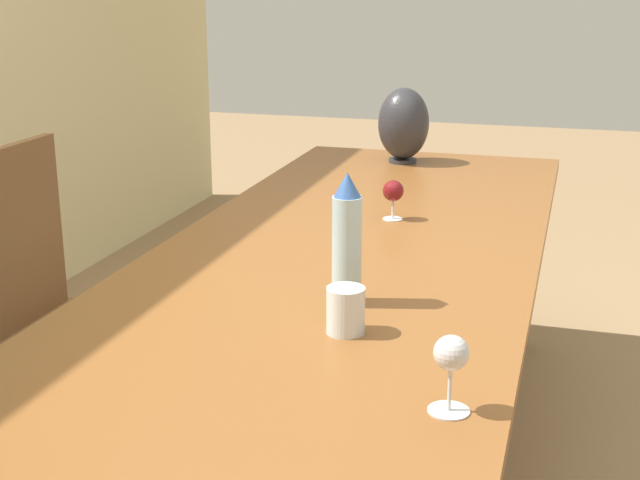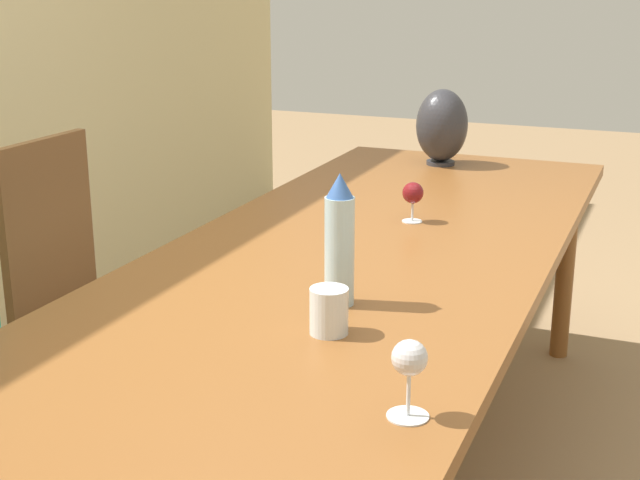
{
  "view_description": "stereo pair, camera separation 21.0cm",
  "coord_description": "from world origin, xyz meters",
  "views": [
    {
      "loc": [
        -1.99,
        -0.57,
        1.47
      ],
      "look_at": [
        -0.06,
        0.0,
        0.86
      ],
      "focal_mm": 50.0,
      "sensor_mm": 36.0,
      "label": 1
    },
    {
      "loc": [
        -1.92,
        -0.77,
        1.47
      ],
      "look_at": [
        -0.06,
        0.0,
        0.86
      ],
      "focal_mm": 50.0,
      "sensor_mm": 36.0,
      "label": 2
    }
  ],
  "objects": [
    {
      "name": "water_bottle",
      "position": [
        -0.19,
        -0.1,
        0.91
      ],
      "size": [
        0.07,
        0.07,
        0.3
      ],
      "color": "#ADCCD6",
      "rests_on": "dining_table"
    },
    {
      "name": "vase",
      "position": [
        1.35,
        0.08,
        0.91
      ],
      "size": [
        0.19,
        0.19,
        0.29
      ],
      "color": "#2D2D33",
      "rests_on": "dining_table"
    },
    {
      "name": "water_tumbler",
      "position": [
        -0.36,
        -0.14,
        0.81
      ],
      "size": [
        0.08,
        0.08,
        0.1
      ],
      "color": "silver",
      "rests_on": "dining_table"
    },
    {
      "name": "dining_table",
      "position": [
        0.0,
        0.0,
        0.7
      ],
      "size": [
        3.15,
        1.0,
        0.76
      ],
      "color": "brown",
      "rests_on": "ground_plane"
    },
    {
      "name": "wine_glass_1",
      "position": [
        -0.64,
        -0.4,
        0.86
      ],
      "size": [
        0.07,
        0.07,
        0.14
      ],
      "color": "silver",
      "rests_on": "dining_table"
    },
    {
      "name": "wine_glass_3",
      "position": [
        0.52,
        -0.05,
        0.85
      ],
      "size": [
        0.06,
        0.06,
        0.12
      ],
      "color": "silver",
      "rests_on": "dining_table"
    },
    {
      "name": "chair_far",
      "position": [
        0.17,
        0.87,
        0.52
      ],
      "size": [
        0.44,
        0.44,
        0.99
      ],
      "color": "brown",
      "rests_on": "ground_plane"
    }
  ]
}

